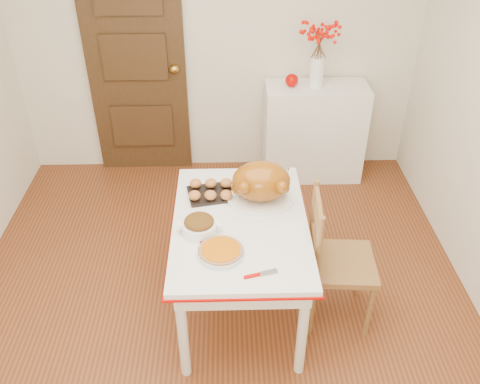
{
  "coord_description": "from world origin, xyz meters",
  "views": [
    {
      "loc": [
        0.08,
        -2.3,
        2.63
      ],
      "look_at": [
        0.15,
        0.18,
        0.91
      ],
      "focal_mm": 38.23,
      "sensor_mm": 36.0,
      "label": 1
    }
  ],
  "objects_px": {
    "sideboard": "(314,132)",
    "pumpkin_pie": "(221,251)",
    "kitchen_table": "(240,266)",
    "chair_oak": "(342,260)",
    "turkey_platter": "(261,183)"
  },
  "relations": [
    {
      "from": "sideboard",
      "to": "pumpkin_pie",
      "type": "xyz_separation_m",
      "value": [
        -0.83,
        -1.95,
        0.31
      ]
    },
    {
      "from": "kitchen_table",
      "to": "sideboard",
      "type": "bearing_deg",
      "value": 66.73
    },
    {
      "from": "sideboard",
      "to": "chair_oak",
      "type": "bearing_deg",
      "value": -92.63
    },
    {
      "from": "kitchen_table",
      "to": "turkey_platter",
      "type": "height_order",
      "value": "turkey_platter"
    },
    {
      "from": "sideboard",
      "to": "chair_oak",
      "type": "distance_m",
      "value": 1.74
    },
    {
      "from": "sideboard",
      "to": "turkey_platter",
      "type": "xyz_separation_m",
      "value": [
        -0.57,
        -1.44,
        0.42
      ]
    },
    {
      "from": "sideboard",
      "to": "turkey_platter",
      "type": "relative_size",
      "value": 2.08
    },
    {
      "from": "kitchen_table",
      "to": "pumpkin_pie",
      "type": "distance_m",
      "value": 0.5
    },
    {
      "from": "kitchen_table",
      "to": "pumpkin_pie",
      "type": "relative_size",
      "value": 4.75
    },
    {
      "from": "sideboard",
      "to": "turkey_platter",
      "type": "distance_m",
      "value": 1.61
    },
    {
      "from": "kitchen_table",
      "to": "chair_oak",
      "type": "relative_size",
      "value": 1.29
    },
    {
      "from": "turkey_platter",
      "to": "pumpkin_pie",
      "type": "height_order",
      "value": "turkey_platter"
    },
    {
      "from": "chair_oak",
      "to": "sideboard",
      "type": "bearing_deg",
      "value": 1.3
    },
    {
      "from": "kitchen_table",
      "to": "pumpkin_pie",
      "type": "height_order",
      "value": "pumpkin_pie"
    },
    {
      "from": "sideboard",
      "to": "pumpkin_pie",
      "type": "relative_size",
      "value": 3.46
    }
  ]
}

